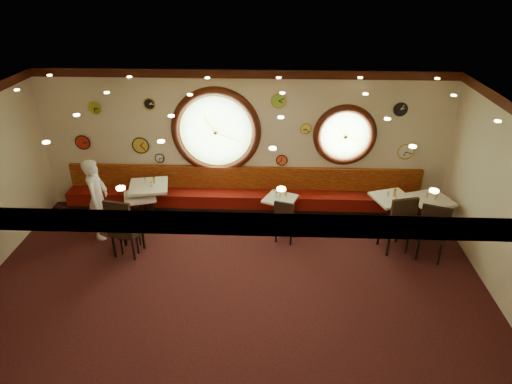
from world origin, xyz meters
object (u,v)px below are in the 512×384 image
condiment_a_salt (145,181)px  condiment_d_bottle (395,193)px  table_d (391,210)px  condiment_d_salt (388,194)px  table_b (141,206)px  condiment_a_bottle (154,180)px  chair_e (433,229)px  chair_d (399,221)px  condiment_a_pepper (151,185)px  table_e (428,212)px  chair_b (128,229)px  condiment_c_bottle (286,193)px  condiment_e_bottle (437,193)px  table_a (150,198)px  waiter (98,199)px  condiment_b_pepper (137,194)px  condiment_e_pepper (436,197)px  condiment_b_salt (136,192)px  condiment_b_bottle (144,190)px  chair_a (123,224)px  condiment_d_pepper (396,197)px  condiment_c_salt (276,195)px  condiment_c_pepper (280,196)px  chair_c (285,219)px  table_c (280,208)px  condiment_e_salt (427,196)px

condiment_a_salt → condiment_d_bottle: (5.29, -0.27, -0.04)m
table_d → condiment_d_salt: condiment_d_salt is taller
table_b → condiment_a_bottle: size_ratio=5.82×
chair_e → condiment_d_bottle: chair_e is taller
chair_d → chair_e: bearing=-38.0°
condiment_a_pepper → table_b: bearing=-158.6°
table_e → chair_b: 6.11m
condiment_c_bottle → condiment_e_bottle: 3.11m
table_a → waiter: bearing=-144.1°
chair_d → condiment_b_pepper: chair_d is taller
condiment_a_pepper → condiment_e_pepper: bearing=-2.2°
chair_d → condiment_b_salt: chair_d is taller
condiment_b_bottle → waiter: size_ratio=0.09×
chair_a → condiment_b_salt: size_ratio=8.66×
condiment_d_pepper → chair_b: bearing=-170.1°
condiment_c_salt → condiment_b_pepper: 2.94m
condiment_b_pepper → condiment_c_bottle: 3.15m
chair_e → condiment_b_bottle: chair_e is taller
table_a → chair_e: bearing=-12.4°
condiment_c_pepper → condiment_d_pepper: (2.37, -0.18, 0.12)m
condiment_a_bottle → condiment_a_pepper: bearing=-95.4°
chair_d → condiment_a_salt: 5.32m
chair_a → condiment_d_pepper: size_ratio=8.98×
table_d → condiment_b_bottle: condiment_b_bottle is taller
waiter → chair_c: bearing=-93.8°
table_b → condiment_d_bottle: 5.37m
condiment_c_pepper → chair_a: bearing=-157.3°
chair_b → chair_d: size_ratio=0.75×
chair_e → condiment_a_bottle: chair_e is taller
table_a → condiment_e_bottle: 6.06m
table_d → condiment_e_bottle: condiment_e_bottle is taller
table_c → table_e: 3.08m
chair_e → condiment_d_pepper: (-0.49, 0.95, 0.15)m
condiment_c_salt → condiment_e_bottle: (3.30, -0.11, 0.18)m
chair_d → condiment_e_salt: size_ratio=7.97×
chair_d → condiment_b_salt: 5.43m
condiment_b_bottle → condiment_c_bottle: size_ratio=1.13×
chair_c → condiment_c_salt: (-0.18, 0.65, 0.19)m
condiment_b_bottle → condiment_e_bottle: condiment_e_bottle is taller
chair_b → condiment_e_salt: size_ratio=5.95×
condiment_e_bottle → condiment_a_bottle: bearing=177.1°
chair_b → condiment_d_salt: 5.31m
condiment_e_salt → table_e: bearing=-28.8°
table_e → condiment_b_salt: (-6.15, 0.15, 0.24)m
chair_b → table_c: bearing=13.0°
condiment_d_pepper → waiter: size_ratio=0.05×
chair_d → condiment_b_bottle: size_ratio=4.92×
table_d → chair_b: chair_b is taller
chair_c → condiment_c_bottle: 0.77m
chair_c → waiter: 3.82m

